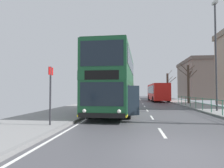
{
  "coord_description": "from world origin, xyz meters",
  "views": [
    {
      "loc": [
        -1.08,
        -5.68,
        1.65
      ],
      "look_at": [
        -2.69,
        8.46,
        2.19
      ],
      "focal_mm": 32.13,
      "sensor_mm": 36.0,
      "label": 1
    }
  ],
  "objects_px": {
    "bus_stop_sign_near": "(50,89)",
    "street_lamp_far_side": "(216,48)",
    "background_building_00": "(206,80)",
    "bare_tree_far_00": "(188,82)",
    "bare_tree_far_02": "(168,86)",
    "background_bus_far_lane": "(158,92)",
    "double_decker_bus_main": "(114,82)"
  },
  "relations": [
    {
      "from": "bare_tree_far_02",
      "to": "background_bus_far_lane",
      "type": "bearing_deg",
      "value": -109.77
    },
    {
      "from": "background_bus_far_lane",
      "to": "bare_tree_far_02",
      "type": "distance_m",
      "value": 9.15
    },
    {
      "from": "double_decker_bus_main",
      "to": "street_lamp_far_side",
      "type": "height_order",
      "value": "street_lamp_far_side"
    },
    {
      "from": "bare_tree_far_00",
      "to": "double_decker_bus_main",
      "type": "bearing_deg",
      "value": -125.37
    },
    {
      "from": "bare_tree_far_00",
      "to": "bare_tree_far_02",
      "type": "xyz_separation_m",
      "value": [
        -0.02,
        16.36,
        -0.0
      ]
    },
    {
      "from": "bus_stop_sign_near",
      "to": "street_lamp_far_side",
      "type": "height_order",
      "value": "street_lamp_far_side"
    },
    {
      "from": "bus_stop_sign_near",
      "to": "street_lamp_far_side",
      "type": "xyz_separation_m",
      "value": [
        10.27,
        7.97,
        3.38
      ]
    },
    {
      "from": "background_bus_far_lane",
      "to": "bus_stop_sign_near",
      "type": "xyz_separation_m",
      "value": [
        -7.69,
        -26.15,
        0.17
      ]
    },
    {
      "from": "bare_tree_far_02",
      "to": "double_decker_bus_main",
      "type": "bearing_deg",
      "value": -106.65
    },
    {
      "from": "double_decker_bus_main",
      "to": "bare_tree_far_00",
      "type": "xyz_separation_m",
      "value": [
        8.48,
        11.95,
        0.54
      ]
    },
    {
      "from": "bus_stop_sign_near",
      "to": "street_lamp_far_side",
      "type": "relative_size",
      "value": 0.3
    },
    {
      "from": "street_lamp_far_side",
      "to": "double_decker_bus_main",
      "type": "bearing_deg",
      "value": -168.66
    },
    {
      "from": "background_bus_far_lane",
      "to": "background_building_00",
      "type": "height_order",
      "value": "background_building_00"
    },
    {
      "from": "bare_tree_far_00",
      "to": "background_building_00",
      "type": "distance_m",
      "value": 22.03
    },
    {
      "from": "bare_tree_far_02",
      "to": "bus_stop_sign_near",
      "type": "bearing_deg",
      "value": -107.23
    },
    {
      "from": "double_decker_bus_main",
      "to": "bus_stop_sign_near",
      "type": "bearing_deg",
      "value": -109.78
    },
    {
      "from": "background_bus_far_lane",
      "to": "street_lamp_far_side",
      "type": "relative_size",
      "value": 1.26
    },
    {
      "from": "double_decker_bus_main",
      "to": "background_bus_far_lane",
      "type": "height_order",
      "value": "double_decker_bus_main"
    },
    {
      "from": "street_lamp_far_side",
      "to": "bare_tree_far_00",
      "type": "xyz_separation_m",
      "value": [
        0.5,
        10.34,
        -2.24
      ]
    },
    {
      "from": "double_decker_bus_main",
      "to": "bus_stop_sign_near",
      "type": "height_order",
      "value": "double_decker_bus_main"
    },
    {
      "from": "double_decker_bus_main",
      "to": "street_lamp_far_side",
      "type": "xyz_separation_m",
      "value": [
        7.98,
        1.6,
        2.78
      ]
    },
    {
      "from": "bus_stop_sign_near",
      "to": "background_building_00",
      "type": "relative_size",
      "value": 0.19
    },
    {
      "from": "bus_stop_sign_near",
      "to": "background_building_00",
      "type": "distance_m",
      "value": 43.24
    },
    {
      "from": "double_decker_bus_main",
      "to": "bare_tree_far_00",
      "type": "bearing_deg",
      "value": 54.63
    },
    {
      "from": "background_bus_far_lane",
      "to": "bus_stop_sign_near",
      "type": "relative_size",
      "value": 4.18
    },
    {
      "from": "bus_stop_sign_near",
      "to": "bare_tree_far_00",
      "type": "bearing_deg",
      "value": 59.53
    },
    {
      "from": "double_decker_bus_main",
      "to": "street_lamp_far_side",
      "type": "distance_m",
      "value": 8.6
    },
    {
      "from": "background_bus_far_lane",
      "to": "double_decker_bus_main",
      "type": "bearing_deg",
      "value": -105.27
    },
    {
      "from": "background_building_00",
      "to": "double_decker_bus_main",
      "type": "bearing_deg",
      "value": -118.79
    },
    {
      "from": "background_bus_far_lane",
      "to": "background_building_00",
      "type": "relative_size",
      "value": 0.78
    },
    {
      "from": "street_lamp_far_side",
      "to": "bare_tree_far_02",
      "type": "bearing_deg",
      "value": 88.97
    },
    {
      "from": "double_decker_bus_main",
      "to": "background_building_00",
      "type": "height_order",
      "value": "background_building_00"
    }
  ]
}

